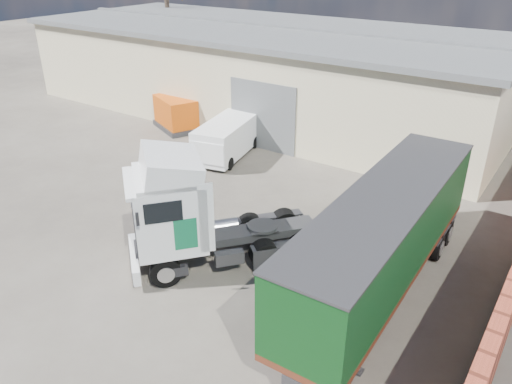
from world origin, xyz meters
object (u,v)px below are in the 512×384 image
Objects in this scene: tractor_unit at (194,217)px; panel_van at (225,140)px; box_trailer at (386,233)px; orange_skip at (176,115)px.

tractor_unit is 9.51m from panel_van.
box_trailer is 12.39m from panel_van.
tractor_unit is at bearing -161.84° from box_trailer.
box_trailer is at bearing -41.68° from panel_van.
tractor_unit is 1.80× the size of orange_skip.
tractor_unit is at bearing -20.78° from orange_skip.
tractor_unit reaches higher than orange_skip.
orange_skip is at bearing 152.35° from box_trailer.
panel_van is at bearing 161.02° from tractor_unit.
orange_skip is at bearing 174.84° from tractor_unit.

